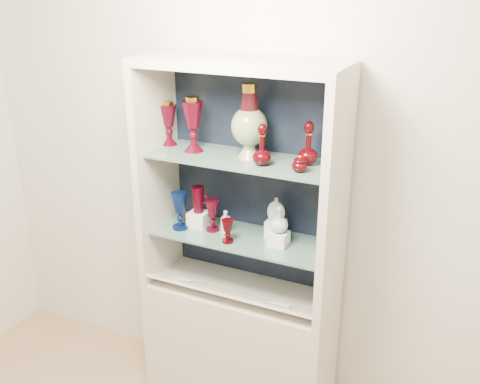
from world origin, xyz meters
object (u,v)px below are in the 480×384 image
at_px(ruby_goblet_tall, 212,215).
at_px(cameo_medallion, 330,219).
at_px(pedestal_lamp_left, 169,123).
at_px(enamel_urn, 249,121).
at_px(ruby_decanter_a, 262,142).
at_px(clear_round_decanter, 279,220).
at_px(pedestal_lamp_right, 193,124).
at_px(lidded_bowl, 300,163).
at_px(ruby_decanter_b, 308,142).
at_px(flat_flask, 276,209).
at_px(clear_square_bottle, 226,221).
at_px(cobalt_goblet, 180,211).
at_px(ruby_goblet_small, 228,231).
at_px(ruby_pitcher, 198,200).

height_order(ruby_goblet_tall, cameo_medallion, cameo_medallion).
distance_m(pedestal_lamp_left, enamel_urn, 0.47).
bearing_deg(ruby_goblet_tall, cameo_medallion, 5.20).
height_order(ruby_decanter_a, clear_round_decanter, ruby_decanter_a).
relative_size(pedestal_lamp_right, lidded_bowl, 3.40).
relative_size(ruby_decanter_b, flat_flask, 1.72).
relative_size(flat_flask, clear_round_decanter, 0.96).
relative_size(enamel_urn, ruby_decanter_b, 1.63).
xyz_separation_m(pedestal_lamp_right, flat_flask, (0.43, 0.07, -0.40)).
distance_m(ruby_goblet_tall, clear_round_decanter, 0.38).
distance_m(enamel_urn, clear_square_bottle, 0.55).
height_order(clear_square_bottle, cameo_medallion, cameo_medallion).
bearing_deg(clear_square_bottle, cameo_medallion, 4.55).
height_order(pedestal_lamp_right, cobalt_goblet, pedestal_lamp_right).
xyz_separation_m(ruby_decanter_a, ruby_decanter_b, (0.19, 0.10, -0.00)).
relative_size(pedestal_lamp_left, flat_flask, 1.80).
distance_m(pedestal_lamp_left, ruby_goblet_small, 0.64).
distance_m(ruby_decanter_b, lidded_bowl, 0.13).
xyz_separation_m(enamel_urn, ruby_decanter_a, (0.10, -0.09, -0.07)).
height_order(ruby_pitcher, flat_flask, ruby_pitcher).
relative_size(pedestal_lamp_right, clear_square_bottle, 2.26).
distance_m(pedestal_lamp_right, clear_square_bottle, 0.53).
relative_size(ruby_decanter_a, ruby_goblet_small, 1.83).
xyz_separation_m(ruby_decanter_b, ruby_goblet_small, (-0.35, -0.13, -0.47)).
bearing_deg(ruby_goblet_small, cameo_medallion, 16.92).
distance_m(enamel_urn, lidded_bowl, 0.34).
relative_size(ruby_decanter_a, lidded_bowl, 2.74).
bearing_deg(ruby_pitcher, clear_square_bottle, -8.92).
xyz_separation_m(enamel_urn, ruby_decanter_b, (0.29, 0.01, -0.07)).
height_order(pedestal_lamp_left, cameo_medallion, pedestal_lamp_left).
distance_m(ruby_goblet_small, cameo_medallion, 0.51).
bearing_deg(cameo_medallion, clear_round_decanter, -160.02).
height_order(enamel_urn, ruby_decanter_a, enamel_urn).
bearing_deg(cameo_medallion, pedestal_lamp_left, -175.61).
bearing_deg(lidded_bowl, ruby_decanter_b, 89.88).
bearing_deg(cameo_medallion, ruby_goblet_tall, -170.70).
xyz_separation_m(cobalt_goblet, clear_square_bottle, (0.24, 0.06, -0.04)).
relative_size(ruby_decanter_a, cameo_medallion, 1.85).
distance_m(enamel_urn, ruby_goblet_small, 0.55).
relative_size(ruby_goblet_tall, ruby_goblet_small, 1.40).
bearing_deg(enamel_urn, ruby_decanter_a, -39.63).
bearing_deg(ruby_decanter_b, pedestal_lamp_right, -176.31).
xyz_separation_m(cobalt_goblet, flat_flask, (0.49, 0.12, 0.05)).
height_order(ruby_decanter_b, ruby_goblet_small, ruby_decanter_b).
bearing_deg(ruby_pitcher, lidded_bowl, -16.00).
xyz_separation_m(ruby_decanter_b, flat_flask, (-0.16, 0.03, -0.38)).
xyz_separation_m(ruby_goblet_small, ruby_pitcher, (-0.22, 0.11, 0.09)).
bearing_deg(flat_flask, ruby_decanter_a, -109.34).
distance_m(pedestal_lamp_left, clear_round_decanter, 0.76).
xyz_separation_m(ruby_decanter_b, cobalt_goblet, (-0.65, -0.09, -0.43)).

